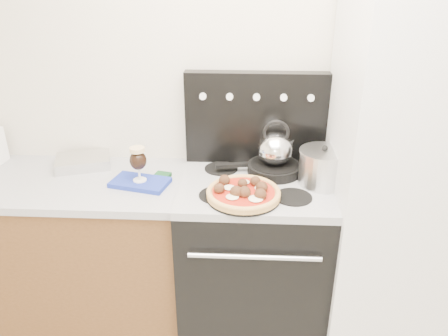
# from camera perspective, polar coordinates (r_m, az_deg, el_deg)

# --- Properties ---
(room_shell) EXTENTS (3.52, 3.01, 2.52)m
(room_shell) POSITION_cam_1_polar(r_m,az_deg,el_deg) (1.29, 1.35, -6.43)
(room_shell) COLOR beige
(room_shell) RESTS_ON ground
(base_cabinet) EXTENTS (1.45, 0.60, 0.86)m
(base_cabinet) POSITION_cam_1_polar(r_m,az_deg,el_deg) (2.71, -20.72, -10.21)
(base_cabinet) COLOR brown
(base_cabinet) RESTS_ON ground
(countertop) EXTENTS (1.48, 0.63, 0.04)m
(countertop) POSITION_cam_1_polar(r_m,az_deg,el_deg) (2.50, -22.27, -1.69)
(countertop) COLOR #AEAEB4
(countertop) RESTS_ON base_cabinet
(stove_body) EXTENTS (0.76, 0.65, 0.88)m
(stove_body) POSITION_cam_1_polar(r_m,az_deg,el_deg) (2.48, 3.71, -11.83)
(stove_body) COLOR black
(stove_body) RESTS_ON ground
(cooktop) EXTENTS (0.76, 0.65, 0.04)m
(cooktop) POSITION_cam_1_polar(r_m,az_deg,el_deg) (2.23, 4.04, -2.33)
(cooktop) COLOR #ADADB2
(cooktop) RESTS_ON stove_body
(backguard) EXTENTS (0.76, 0.08, 0.50)m
(backguard) POSITION_cam_1_polar(r_m,az_deg,el_deg) (2.38, 4.16, 6.52)
(backguard) COLOR black
(backguard) RESTS_ON cooktop
(fridge) EXTENTS (0.64, 0.68, 1.90)m
(fridge) POSITION_cam_1_polar(r_m,az_deg,el_deg) (2.31, 21.71, -1.78)
(fridge) COLOR silver
(fridge) RESTS_ON ground
(foil_sheet) EXTENTS (0.34, 0.29, 0.06)m
(foil_sheet) POSITION_cam_1_polar(r_m,az_deg,el_deg) (2.55, -17.90, 0.83)
(foil_sheet) COLOR white
(foil_sheet) RESTS_ON countertop
(oven_mitt) EXTENTS (0.32, 0.23, 0.02)m
(oven_mitt) POSITION_cam_1_polar(r_m,az_deg,el_deg) (2.27, -10.90, -1.88)
(oven_mitt) COLOR #1E31A1
(oven_mitt) RESTS_ON countertop
(beer_glass) EXTENTS (0.11, 0.11, 0.19)m
(beer_glass) POSITION_cam_1_polar(r_m,az_deg,el_deg) (2.23, -11.12, 0.52)
(beer_glass) COLOR black
(beer_glass) RESTS_ON oven_mitt
(pizza_pan) EXTENTS (0.40, 0.40, 0.01)m
(pizza_pan) POSITION_cam_1_polar(r_m,az_deg,el_deg) (2.07, 2.55, -3.82)
(pizza_pan) COLOR black
(pizza_pan) RESTS_ON cooktop
(pizza) EXTENTS (0.40, 0.40, 0.05)m
(pizza) POSITION_cam_1_polar(r_m,az_deg,el_deg) (2.05, 2.57, -3.08)
(pizza) COLOR tan
(pizza) RESTS_ON pizza_pan
(skillet) EXTENTS (0.33, 0.33, 0.05)m
(skillet) POSITION_cam_1_polar(r_m,az_deg,el_deg) (2.32, 6.57, -0.08)
(skillet) COLOR black
(skillet) RESTS_ON cooktop
(tea_kettle) EXTENTS (0.20, 0.20, 0.20)m
(tea_kettle) POSITION_cam_1_polar(r_m,az_deg,el_deg) (2.27, 6.72, 2.83)
(tea_kettle) COLOR silver
(tea_kettle) RESTS_ON skillet
(stock_pot) EXTENTS (0.29, 0.29, 0.17)m
(stock_pot) POSITION_cam_1_polar(r_m,az_deg,el_deg) (2.22, 12.77, -0.02)
(stock_pot) COLOR silver
(stock_pot) RESTS_ON cooktop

